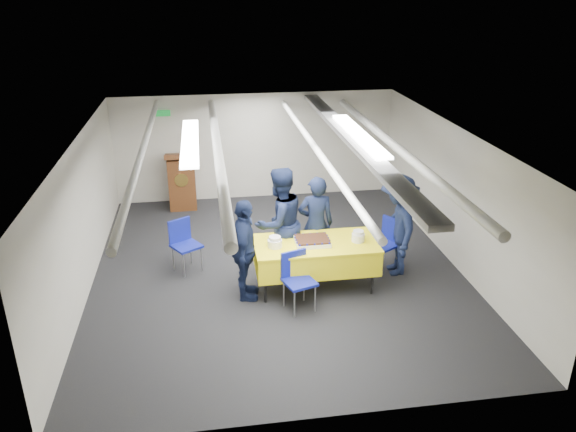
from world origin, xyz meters
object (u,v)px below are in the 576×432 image
at_px(chair_near, 297,275).
at_px(sailor_b, 279,223).
at_px(sheet_cake, 312,241).
at_px(podium, 182,180).
at_px(sailor_c, 245,251).
at_px(chair_left, 183,240).
at_px(sailor_d, 398,225).
at_px(chair_right, 387,239).
at_px(serving_table, 315,255).
at_px(sailor_a, 316,224).

distance_m(chair_near, sailor_b, 1.09).
height_order(sheet_cake, podium, podium).
bearing_deg(sailor_c, sheet_cake, -75.23).
xyz_separation_m(sheet_cake, chair_left, (-1.98, 0.94, -0.28)).
bearing_deg(sailor_b, sailor_d, 144.43).
height_order(sheet_cake, sailor_b, sailor_b).
xyz_separation_m(chair_left, sailor_d, (3.44, -0.64, 0.31)).
bearing_deg(chair_right, serving_table, -160.61).
bearing_deg(podium, chair_right, -43.47).
bearing_deg(chair_right, sailor_a, 173.62).
distance_m(chair_right, sailor_d, 0.37).
bearing_deg(sailor_a, sailor_c, 33.94).
relative_size(podium, sailor_d, 0.74).
distance_m(podium, chair_near, 4.56).
bearing_deg(chair_left, sailor_c, -49.14).
bearing_deg(sailor_d, sheet_cake, -74.74).
height_order(sailor_a, sailor_d, sailor_d).
bearing_deg(sailor_d, chair_right, -147.97).
bearing_deg(serving_table, chair_left, 155.61).
relative_size(serving_table, chair_left, 2.17).
bearing_deg(sailor_b, chair_left, -45.11).
distance_m(sheet_cake, sailor_d, 1.49).
distance_m(sailor_a, sailor_d, 1.32).
distance_m(sheet_cake, chair_near, 0.66).
distance_m(chair_left, sailor_c, 1.45).
relative_size(chair_right, chair_left, 1.00).
distance_m(chair_near, chair_right, 1.95).
relative_size(sailor_a, sailor_b, 0.89).
bearing_deg(sailor_d, sailor_a, -100.04).
distance_m(chair_near, chair_left, 2.20).
height_order(chair_near, chair_left, same).
relative_size(chair_near, sailor_b, 0.47).
xyz_separation_m(podium, chair_right, (3.41, -3.23, -0.08)).
distance_m(sailor_a, sailor_b, 0.63).
relative_size(serving_table, sheet_cake, 3.56).
bearing_deg(sailor_c, sailor_d, -72.69).
relative_size(sheet_cake, sailor_d, 0.31).
bearing_deg(sheet_cake, sailor_d, 11.63).
xyz_separation_m(chair_right, sailor_a, (-1.19, 0.13, 0.29)).
relative_size(podium, sailor_a, 0.77).
distance_m(chair_near, sailor_c, 0.85).
bearing_deg(chair_near, chair_left, 138.79).
height_order(sailor_b, sailor_d, sailor_b).
bearing_deg(chair_near, sailor_a, 65.90).
height_order(sheet_cake, sailor_a, sailor_a).
xyz_separation_m(chair_right, sailor_c, (-2.41, -0.61, 0.26)).
height_order(sheet_cake, chair_near, chair_near).
distance_m(serving_table, chair_near, 0.65).
relative_size(podium, chair_right, 1.44).
bearing_deg(serving_table, sailor_a, 78.65).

